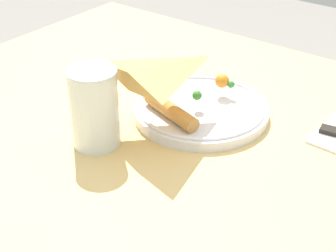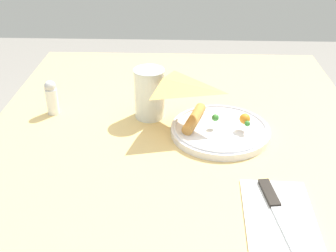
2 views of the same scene
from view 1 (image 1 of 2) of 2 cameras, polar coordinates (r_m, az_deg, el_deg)
The scene contains 3 objects.
dining_table at distance 0.82m, azimuth 1.98°, elevation -9.10°, with size 1.09×0.86×0.78m.
plate_pizza at distance 0.83m, azimuth 3.74°, elevation 2.21°, with size 0.22×0.22×0.05m.
milk_glass at distance 0.75m, azimuth -8.14°, elevation 1.88°, with size 0.07×0.07×0.12m.
Camera 1 is at (0.35, -0.51, 1.20)m, focal length 55.00 mm.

